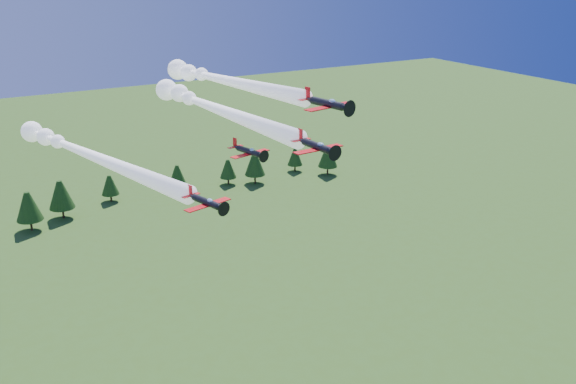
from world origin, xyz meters
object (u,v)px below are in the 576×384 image
plane_lead (212,107)px  plane_left (86,153)px  plane_right (223,80)px  plane_slot (249,151)px

plane_lead → plane_left: (-18.04, 8.62, -7.05)m
plane_lead → plane_right: size_ratio=1.07×
plane_right → plane_slot: 21.62m
plane_right → plane_slot: bearing=-115.7°
plane_lead → plane_slot: size_ratio=6.84×
plane_lead → plane_left: size_ratio=0.91×
plane_lead → plane_left: bearing=149.6°
plane_lead → plane_slot: bearing=-94.1°
plane_right → plane_slot: plane_right is taller
plane_lead → plane_right: plane_right is taller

